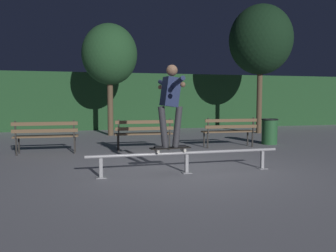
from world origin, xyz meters
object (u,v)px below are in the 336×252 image
Objects in this scene: grind_rail at (187,156)px; skateboard at (170,148)px; park_bench_right_center at (229,129)px; tree_far_right at (261,40)px; skateboarder at (171,99)px; tree_behind_benches at (110,55)px; park_bench_leftmost at (46,134)px; park_bench_left_center at (144,131)px; trash_can at (270,131)px.

skateboard is at bearing 180.00° from grind_rail.
skateboard is 0.49× the size of park_bench_right_center.
tree_far_right is (5.25, 6.52, 3.50)m from grind_rail.
skateboarder is 7.38m from tree_behind_benches.
grind_rail is 7.74m from tree_behind_benches.
park_bench_left_center is (2.56, 0.00, 0.00)m from park_bench_leftmost.
tree_far_right reaches higher than park_bench_left_center.
park_bench_right_center is 1.55m from trash_can.
park_bench_left_center is (0.05, 3.01, -0.89)m from skateboarder.
tree_behind_benches is (-0.55, 4.16, 2.57)m from park_bench_left_center.
trash_can is at bearing 41.08° from grind_rail.
park_bench_left_center is at bearing -175.70° from trash_can.
tree_far_right is at bearing 49.88° from park_bench_right_center.
park_bench_leftmost is 1.00× the size of park_bench_left_center.
skateboard is 0.99× the size of trash_can.
park_bench_leftmost is at bearing 180.00° from park_bench_right_center.
grind_rail is 0.37m from skateboard.
tree_far_right reaches higher than park_bench_leftmost.
park_bench_right_center reaches higher than grind_rail.
skateboarder is 5.39m from trash_can.
park_bench_left_center is 0.38× the size of tree_behind_benches.
skateboard is 3.01m from park_bench_left_center.
park_bench_left_center reaches higher than trash_can.
park_bench_right_center is (5.12, 0.00, 0.00)m from park_bench_leftmost.
trash_can is (-1.44, -3.20, -3.41)m from tree_far_right.
tree_behind_benches is (-0.82, 7.17, 2.79)m from grind_rail.
grind_rail is 2.45× the size of skateboarder.
park_bench_left_center is at bearing 88.97° from skateboard.
trash_can is (4.08, 0.31, -0.12)m from park_bench_left_center.
grind_rail is at bearing -0.03° from skateboarder.
park_bench_leftmost is 5.29m from tree_behind_benches.
skateboard is 0.49× the size of park_bench_leftmost.
park_bench_right_center is at bearing 49.02° from skateboard.
park_bench_left_center is 1.00× the size of park_bench_right_center.
grind_rail is 1.15m from skateboarder.
tree_behind_benches is 0.82× the size of tree_far_right.
park_bench_leftmost is 6.64m from trash_can.
skateboarder reaches higher than park_bench_left_center.
grind_rail is 2.37× the size of park_bench_right_center.
tree_behind_benches reaches higher than skateboarder.
trash_can is (6.64, 0.31, -0.12)m from park_bench_leftmost.
skateboard is 3.92m from park_bench_leftmost.
tree_far_right reaches higher than park_bench_right_center.
park_bench_right_center is at bearing 0.00° from park_bench_leftmost.
tree_behind_benches reaches higher than park_bench_left_center.
park_bench_leftmost reaches higher than grind_rail.
tree_far_right is at bearing 23.49° from park_bench_leftmost.
tree_behind_benches is at bearing 97.53° from park_bench_left_center.
tree_far_right is at bearing -6.12° from tree_behind_benches.
skateboarder is at bearing -86.02° from tree_behind_benches.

